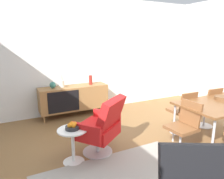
{
  "coord_description": "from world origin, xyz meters",
  "views": [
    {
      "loc": [
        -1.88,
        -2.39,
        1.78
      ],
      "look_at": [
        -0.19,
        0.88,
        0.91
      ],
      "focal_mm": 33.67,
      "sensor_mm": 36.0,
      "label": 1
    }
  ],
  "objects_px": {
    "dining_table": "(223,104)",
    "wooden_bowl_on_table": "(222,98)",
    "dining_chair_back_right": "(208,106)",
    "lounge_chair_red": "(101,126)",
    "vase_ceramic_small": "(62,83)",
    "vase_cobalt": "(91,80)",
    "side_table_round": "(73,142)",
    "fruit_bowl": "(72,126)",
    "dining_chair_near_window": "(184,126)",
    "sideboard": "(74,98)",
    "vase_sculptural_dark": "(53,85)",
    "dining_chair_back_left": "(183,111)"
  },
  "relations": [
    {
      "from": "vase_ceramic_small",
      "to": "dining_chair_back_right",
      "type": "relative_size",
      "value": 0.34
    },
    {
      "from": "vase_sculptural_dark",
      "to": "side_table_round",
      "type": "relative_size",
      "value": 0.28
    },
    {
      "from": "dining_table",
      "to": "side_table_round",
      "type": "relative_size",
      "value": 3.08
    },
    {
      "from": "sideboard",
      "to": "dining_chair_back_left",
      "type": "xyz_separation_m",
      "value": [
        1.54,
        -1.94,
        0.03
      ]
    },
    {
      "from": "dining_chair_back_left",
      "to": "side_table_round",
      "type": "xyz_separation_m",
      "value": [
        -2.15,
        0.02,
        -0.15
      ]
    },
    {
      "from": "vase_sculptural_dark",
      "to": "fruit_bowl",
      "type": "relative_size",
      "value": 0.74
    },
    {
      "from": "dining_chair_back_right",
      "to": "side_table_round",
      "type": "height_order",
      "value": "dining_chair_back_right"
    },
    {
      "from": "side_table_round",
      "to": "vase_sculptural_dark",
      "type": "bearing_deg",
      "value": 85.87
    },
    {
      "from": "dining_table",
      "to": "lounge_chair_red",
      "type": "height_order",
      "value": "lounge_chair_red"
    },
    {
      "from": "vase_cobalt",
      "to": "fruit_bowl",
      "type": "height_order",
      "value": "vase_cobalt"
    },
    {
      "from": "side_table_round",
      "to": "dining_chair_near_window",
      "type": "bearing_deg",
      "value": -19.59
    },
    {
      "from": "vase_sculptural_dark",
      "to": "dining_table",
      "type": "relative_size",
      "value": 0.09
    },
    {
      "from": "wooden_bowl_on_table",
      "to": "side_table_round",
      "type": "xyz_separation_m",
      "value": [
        -2.62,
        0.46,
        -0.45
      ]
    },
    {
      "from": "vase_cobalt",
      "to": "dining_table",
      "type": "bearing_deg",
      "value": -59.75
    },
    {
      "from": "wooden_bowl_on_table",
      "to": "side_table_round",
      "type": "distance_m",
      "value": 2.7
    },
    {
      "from": "vase_ceramic_small",
      "to": "wooden_bowl_on_table",
      "type": "distance_m",
      "value": 3.3
    },
    {
      "from": "lounge_chair_red",
      "to": "wooden_bowl_on_table",
      "type": "bearing_deg",
      "value": -12.95
    },
    {
      "from": "vase_ceramic_small",
      "to": "fruit_bowl",
      "type": "height_order",
      "value": "vase_ceramic_small"
    },
    {
      "from": "sideboard",
      "to": "lounge_chair_red",
      "type": "xyz_separation_m",
      "value": [
        -0.14,
        -1.88,
        0.03
      ]
    },
    {
      "from": "vase_cobalt",
      "to": "side_table_round",
      "type": "relative_size",
      "value": 0.43
    },
    {
      "from": "side_table_round",
      "to": "lounge_chair_red",
      "type": "bearing_deg",
      "value": 4.35
    },
    {
      "from": "dining_table",
      "to": "lounge_chair_red",
      "type": "xyz_separation_m",
      "value": [
        -2.03,
        0.61,
        -0.23
      ]
    },
    {
      "from": "dining_chair_near_window",
      "to": "fruit_bowl",
      "type": "distance_m",
      "value": 1.72
    },
    {
      "from": "sideboard",
      "to": "vase_ceramic_small",
      "type": "height_order",
      "value": "vase_ceramic_small"
    },
    {
      "from": "vase_ceramic_small",
      "to": "fruit_bowl",
      "type": "relative_size",
      "value": 1.46
    },
    {
      "from": "dining_table",
      "to": "vase_ceramic_small",
      "type": "bearing_deg",
      "value": 130.84
    },
    {
      "from": "sideboard",
      "to": "dining_chair_near_window",
      "type": "xyz_separation_m",
      "value": [
        1.0,
        -2.5,
        0.03
      ]
    },
    {
      "from": "vase_sculptural_dark",
      "to": "vase_ceramic_small",
      "type": "relative_size",
      "value": 0.5
    },
    {
      "from": "vase_cobalt",
      "to": "vase_ceramic_small",
      "type": "distance_m",
      "value": 0.7
    },
    {
      "from": "dining_table",
      "to": "side_table_round",
      "type": "distance_m",
      "value": 2.6
    },
    {
      "from": "lounge_chair_red",
      "to": "side_table_round",
      "type": "xyz_separation_m",
      "value": [
        -0.47,
        -0.04,
        -0.15
      ]
    },
    {
      "from": "lounge_chair_red",
      "to": "side_table_round",
      "type": "relative_size",
      "value": 1.82
    },
    {
      "from": "vase_cobalt",
      "to": "dining_chair_near_window",
      "type": "relative_size",
      "value": 0.26
    },
    {
      "from": "dining_chair_back_right",
      "to": "dining_chair_back_left",
      "type": "height_order",
      "value": "same"
    },
    {
      "from": "dining_chair_near_window",
      "to": "side_table_round",
      "type": "distance_m",
      "value": 1.72
    },
    {
      "from": "vase_ceramic_small",
      "to": "dining_chair_back_right",
      "type": "xyz_separation_m",
      "value": [
        2.51,
        -1.94,
        -0.34
      ]
    },
    {
      "from": "dining_table",
      "to": "fruit_bowl",
      "type": "height_order",
      "value": "dining_table"
    },
    {
      "from": "dining_chair_back_right",
      "to": "lounge_chair_red",
      "type": "xyz_separation_m",
      "value": [
        -2.38,
        0.05,
        -0.0
      ]
    },
    {
      "from": "sideboard",
      "to": "dining_table",
      "type": "xyz_separation_m",
      "value": [
        1.89,
        -2.5,
        0.26
      ]
    },
    {
      "from": "dining_table",
      "to": "wooden_bowl_on_table",
      "type": "bearing_deg",
      "value": 44.63
    },
    {
      "from": "sideboard",
      "to": "vase_sculptural_dark",
      "type": "distance_m",
      "value": 0.59
    },
    {
      "from": "dining_chair_back_left",
      "to": "fruit_bowl",
      "type": "bearing_deg",
      "value": 179.5
    },
    {
      "from": "vase_ceramic_small",
      "to": "dining_table",
      "type": "distance_m",
      "value": 3.31
    },
    {
      "from": "fruit_bowl",
      "to": "dining_chair_near_window",
      "type": "bearing_deg",
      "value": -19.61
    },
    {
      "from": "dining_chair_back_right",
      "to": "fruit_bowl",
      "type": "relative_size",
      "value": 4.28
    },
    {
      "from": "vase_sculptural_dark",
      "to": "dining_chair_back_left",
      "type": "relative_size",
      "value": 0.17
    },
    {
      "from": "dining_chair_back_right",
      "to": "dining_chair_near_window",
      "type": "xyz_separation_m",
      "value": [
        -1.24,
        -0.56,
        0.0
      ]
    },
    {
      "from": "vase_ceramic_small",
      "to": "dining_chair_back_right",
      "type": "height_order",
      "value": "vase_ceramic_small"
    },
    {
      "from": "lounge_chair_red",
      "to": "fruit_bowl",
      "type": "height_order",
      "value": "lounge_chair_red"
    },
    {
      "from": "vase_sculptural_dark",
      "to": "side_table_round",
      "type": "height_order",
      "value": "vase_sculptural_dark"
    }
  ]
}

